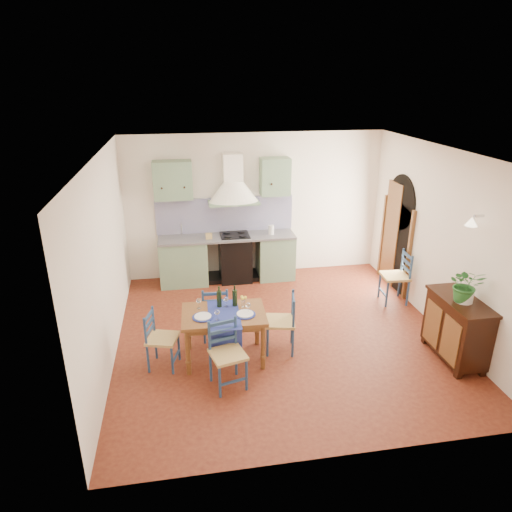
# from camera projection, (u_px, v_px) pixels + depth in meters

# --- Properties ---
(floor) EXTENTS (5.00, 5.00, 0.00)m
(floor) POSITION_uv_depth(u_px,v_px,m) (282.00, 334.00, 7.13)
(floor) COLOR #4B1710
(floor) RESTS_ON ground
(back_wall) EXTENTS (5.00, 0.96, 2.80)m
(back_wall) POSITION_uv_depth(u_px,v_px,m) (233.00, 227.00, 8.77)
(back_wall) COLOR white
(back_wall) RESTS_ON ground
(right_wall) EXTENTS (0.26, 5.00, 2.80)m
(right_wall) POSITION_uv_depth(u_px,v_px,m) (432.00, 239.00, 7.29)
(right_wall) COLOR white
(right_wall) RESTS_ON ground
(left_wall) EXTENTS (0.04, 5.00, 2.80)m
(left_wall) POSITION_uv_depth(u_px,v_px,m) (105.00, 262.00, 6.23)
(left_wall) COLOR white
(left_wall) RESTS_ON ground
(ceiling) EXTENTS (5.00, 5.00, 0.01)m
(ceiling) POSITION_uv_depth(u_px,v_px,m) (286.00, 153.00, 6.10)
(ceiling) COLOR white
(ceiling) RESTS_ON back_wall
(dining_table) EXTENTS (1.18, 0.89, 1.05)m
(dining_table) POSITION_uv_depth(u_px,v_px,m) (224.00, 318.00, 6.30)
(dining_table) COLOR brown
(dining_table) RESTS_ON ground
(chair_near) EXTENTS (0.51, 0.51, 0.90)m
(chair_near) POSITION_uv_depth(u_px,v_px,m) (227.00, 354.00, 5.82)
(chair_near) COLOR navy
(chair_near) RESTS_ON ground
(chair_far) EXTENTS (0.43, 0.43, 0.88)m
(chair_far) POSITION_uv_depth(u_px,v_px,m) (215.00, 311.00, 6.89)
(chair_far) COLOR navy
(chair_far) RESTS_ON ground
(chair_left) EXTENTS (0.48, 0.48, 0.84)m
(chair_left) POSITION_uv_depth(u_px,v_px,m) (160.00, 339.00, 6.21)
(chair_left) COLOR navy
(chair_left) RESTS_ON ground
(chair_right) EXTENTS (0.50, 0.50, 0.90)m
(chair_right) POSITION_uv_depth(u_px,v_px,m) (282.00, 322.00, 6.57)
(chair_right) COLOR navy
(chair_right) RESTS_ON ground
(chair_spare) EXTENTS (0.47, 0.47, 0.94)m
(chair_spare) POSITION_uv_depth(u_px,v_px,m) (397.00, 277.00, 8.01)
(chair_spare) COLOR navy
(chair_spare) RESTS_ON ground
(sideboard) EXTENTS (0.50, 1.05, 0.94)m
(sideboard) POSITION_uv_depth(u_px,v_px,m) (457.00, 327.00, 6.36)
(sideboard) COLOR black
(sideboard) RESTS_ON ground
(potted_plant) EXTENTS (0.55, 0.52, 0.49)m
(potted_plant) POSITION_uv_depth(u_px,v_px,m) (466.00, 285.00, 6.06)
(potted_plant) COLOR #266729
(potted_plant) RESTS_ON sideboard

